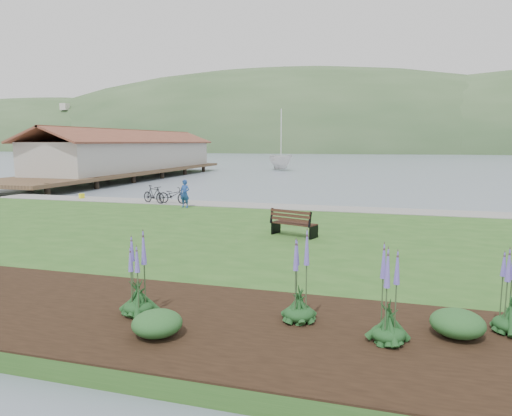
{
  "coord_description": "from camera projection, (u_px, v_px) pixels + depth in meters",
  "views": [
    {
      "loc": [
        7.59,
        -17.99,
        4.03
      ],
      "look_at": [
        2.41,
        0.1,
        1.3
      ],
      "focal_mm": 32.0,
      "sensor_mm": 36.0,
      "label": 1
    }
  ],
  "objects": [
    {
      "name": "person",
      "position": [
        185.0,
        191.0,
        25.37
      ],
      "size": [
        0.72,
        0.54,
        1.83
      ],
      "primitive_type": "imported",
      "rotation": [
        0.0,
        0.0,
        -0.13
      ],
      "color": "navy",
      "rests_on": "lawn"
    },
    {
      "name": "shrub_2",
      "position": [
        457.0,
        323.0,
        8.48
      ],
      "size": [
        0.99,
        0.99,
        0.49
      ],
      "primitive_type": "ellipsoid",
      "color": "#1E4C21",
      "rests_on": "garden_bed"
    },
    {
      "name": "bicycle_b",
      "position": [
        154.0,
        194.0,
        27.14
      ],
      "size": [
        1.08,
        1.84,
        1.07
      ],
      "primitive_type": "imported",
      "rotation": [
        0.0,
        0.0,
        1.23
      ],
      "color": "black",
      "rests_on": "lawn"
    },
    {
      "name": "echium_0",
      "position": [
        138.0,
        278.0,
        9.48
      ],
      "size": [
        0.62,
        0.62,
        1.88
      ],
      "color": "#153B1A",
      "rests_on": "garden_bed"
    },
    {
      "name": "sailboat",
      "position": [
        281.0,
        170.0,
        65.44
      ],
      "size": [
        14.62,
        14.68,
        27.59
      ],
      "primitive_type": "imported",
      "rotation": [
        0.0,
        0.0,
        0.59
      ],
      "color": "silver",
      "rests_on": "ground"
    },
    {
      "name": "far_hillside",
      "position": [
        421.0,
        152.0,
        176.04
      ],
      "size": [
        580.0,
        80.0,
        38.0
      ],
      "primitive_type": null,
      "color": "#365530",
      "rests_on": "ground"
    },
    {
      "name": "garden_bed",
      "position": [
        153.0,
        316.0,
        9.56
      ],
      "size": [
        24.0,
        4.4,
        0.04
      ],
      "primitive_type": "cube",
      "color": "black",
      "rests_on": "lawn"
    },
    {
      "name": "echium_1",
      "position": [
        299.0,
        284.0,
        9.13
      ],
      "size": [
        0.62,
        0.62,
        2.04
      ],
      "color": "#153B1A",
      "rests_on": "garden_bed"
    },
    {
      "name": "shrub_1",
      "position": [
        157.0,
        323.0,
        8.51
      ],
      "size": [
        0.94,
        0.94,
        0.47
      ],
      "primitive_type": "ellipsoid",
      "color": "#1E4C21",
      "rests_on": "garden_bed"
    },
    {
      "name": "bicycle_a",
      "position": [
        173.0,
        195.0,
        27.03
      ],
      "size": [
        0.83,
        1.99,
        1.02
      ],
      "primitive_type": "imported",
      "rotation": [
        0.0,
        0.0,
        1.49
      ],
      "color": "black",
      "rests_on": "lawn"
    },
    {
      "name": "shoreline_path",
      "position": [
        248.0,
        205.0,
        26.26
      ],
      "size": [
        34.0,
        2.2,
        0.03
      ],
      "primitive_type": "cube",
      "color": "gray",
      "rests_on": "lawn"
    },
    {
      "name": "pier_pavilion",
      "position": [
        131.0,
        154.0,
        51.01
      ],
      "size": [
        8.0,
        36.0,
        5.4
      ],
      "color": "#4C3826",
      "rests_on": "ground"
    },
    {
      "name": "ground",
      "position": [
        202.0,
        236.0,
        19.76
      ],
      "size": [
        600.0,
        600.0,
        0.0
      ],
      "primitive_type": "plane",
      "color": "slate",
      "rests_on": "ground"
    },
    {
      "name": "echium_2",
      "position": [
        389.0,
        306.0,
        8.17
      ],
      "size": [
        0.62,
        0.62,
        1.82
      ],
      "color": "#153B1A",
      "rests_on": "garden_bed"
    },
    {
      "name": "pannier",
      "position": [
        82.0,
        196.0,
        29.37
      ],
      "size": [
        0.3,
        0.36,
        0.33
      ],
      "primitive_type": "cube",
      "rotation": [
        0.0,
        0.0,
        -0.37
      ],
      "color": "yellow",
      "rests_on": "lawn"
    },
    {
      "name": "park_bench",
      "position": [
        293.0,
        223.0,
        17.61
      ],
      "size": [
        1.9,
        1.27,
        1.1
      ],
      "rotation": [
        0.0,
        0.0,
        -0.34
      ],
      "color": "black",
      "rests_on": "lawn"
    },
    {
      "name": "lawn",
      "position": [
        182.0,
        241.0,
        17.83
      ],
      "size": [
        34.0,
        20.0,
        0.4
      ],
      "primitive_type": "cube",
      "color": "#2A551E",
      "rests_on": "ground"
    }
  ]
}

